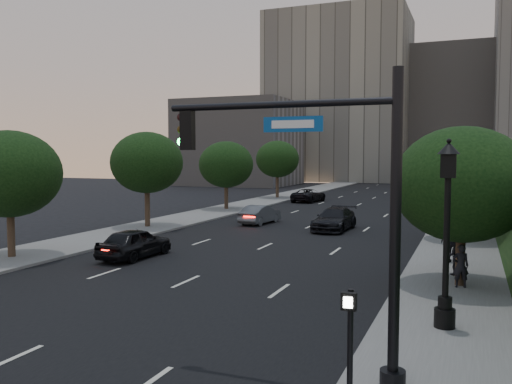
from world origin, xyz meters
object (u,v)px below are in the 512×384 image
at_px(street_lamp, 446,243).
at_px(sedan_near_left, 135,243).
at_px(sedan_far_right, 429,203).
at_px(pedestrian_c, 453,243).
at_px(pedestrian_b, 456,256).
at_px(sedan_mid_left, 260,214).
at_px(sedan_far_left, 309,195).
at_px(sedan_near_right, 334,219).
at_px(traffic_signal_mast, 345,223).
at_px(pedestrian_a, 461,266).

relative_size(street_lamp, sedan_near_left, 1.26).
relative_size(sedan_far_right, pedestrian_c, 2.20).
xyz_separation_m(pedestrian_b, pedestrian_c, (-0.20, 2.69, 0.12)).
height_order(sedan_near_left, sedan_mid_left, sedan_near_left).
bearing_deg(sedan_far_left, pedestrian_c, 124.85).
xyz_separation_m(sedan_mid_left, sedan_near_right, (5.94, -1.37, 0.06)).
relative_size(sedan_far_left, pedestrian_c, 2.75).
distance_m(sedan_near_left, sedan_near_right, 14.97).
xyz_separation_m(traffic_signal_mast, sedan_mid_left, (-11.96, 25.44, -2.97)).
xyz_separation_m(sedan_far_left, pedestrian_a, (16.02, -34.56, 0.26)).
height_order(sedan_near_left, sedan_far_right, sedan_near_left).
bearing_deg(pedestrian_c, sedan_near_right, -40.22).
bearing_deg(sedan_far_left, pedestrian_b, 123.14).
bearing_deg(sedan_near_left, pedestrian_c, -163.09).
relative_size(sedan_near_left, sedan_far_left, 0.88).
relative_size(pedestrian_a, pedestrian_c, 0.88).
xyz_separation_m(sedan_mid_left, sedan_far_right, (10.89, 14.41, -0.00)).
relative_size(sedan_mid_left, sedan_near_right, 0.81).
height_order(traffic_signal_mast, pedestrian_b, traffic_signal_mast).
bearing_deg(traffic_signal_mast, sedan_near_left, 140.15).
bearing_deg(pedestrian_b, sedan_near_right, -62.23).
xyz_separation_m(street_lamp, sedan_far_right, (-3.01, 35.22, -1.94)).
bearing_deg(sedan_mid_left, sedan_far_left, -78.39).
bearing_deg(sedan_far_right, pedestrian_a, -95.62).
distance_m(sedan_far_right, pedestrian_c, 25.33).
relative_size(traffic_signal_mast, pedestrian_b, 4.34).
bearing_deg(pedestrian_b, pedestrian_c, -91.84).
bearing_deg(sedan_far_right, sedan_far_left, 148.30).
height_order(sedan_far_right, pedestrian_c, pedestrian_c).
height_order(traffic_signal_mast, sedan_near_left, traffic_signal_mast).
distance_m(sedan_near_left, pedestrian_a, 15.22).
relative_size(traffic_signal_mast, pedestrian_a, 4.27).
distance_m(traffic_signal_mast, pedestrian_b, 12.48).
distance_m(street_lamp, pedestrian_b, 7.56).
xyz_separation_m(sedan_far_right, pedestrian_c, (2.91, -25.16, 0.38)).
xyz_separation_m(traffic_signal_mast, pedestrian_a, (2.27, 9.85, -2.70)).
distance_m(traffic_signal_mast, pedestrian_a, 10.47).
xyz_separation_m(sedan_near_left, sedan_far_right, (11.86, 29.07, -0.06)).
bearing_deg(traffic_signal_mast, sedan_near_right, 104.04).
relative_size(sedan_far_left, sedan_far_right, 1.25).
height_order(sedan_far_left, pedestrian_a, pedestrian_a).
distance_m(traffic_signal_mast, sedan_near_left, 17.08).
relative_size(sedan_near_right, sedan_far_right, 1.27).
relative_size(sedan_near_left, pedestrian_c, 2.41).
xyz_separation_m(sedan_near_left, pedestrian_a, (15.19, -0.93, 0.21)).
relative_size(sedan_near_left, sedan_near_right, 0.86).
relative_size(traffic_signal_mast, sedan_mid_left, 1.65).
height_order(sedan_near_right, pedestrian_b, pedestrian_b).
bearing_deg(pedestrian_b, street_lamp, 83.21).
distance_m(traffic_signal_mast, sedan_far_right, 39.98).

